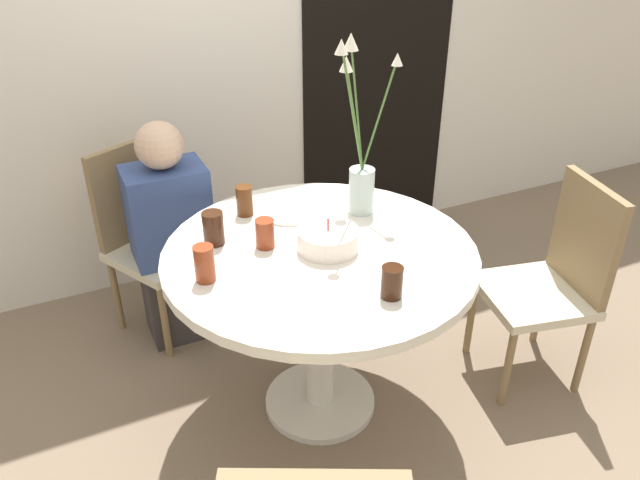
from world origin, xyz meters
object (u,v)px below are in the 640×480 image
Objects in this scene: chair_near_front at (555,275)px; drink_glass_4 at (213,228)px; chair_right_flank at (149,231)px; flower_vase at (360,161)px; drink_glass_0 at (204,264)px; drink_glass_2 at (265,234)px; birthday_cake at (328,239)px; side_plate at (289,213)px; person_boy at (172,242)px; drink_glass_1 at (392,282)px; drink_glass_3 at (244,201)px.

drink_glass_4 is at bearing -95.62° from chair_near_front.
flower_vase reaches higher than chair_right_flank.
chair_near_front reaches higher than drink_glass_0.
chair_right_flank is at bearing 137.21° from flower_vase.
drink_glass_2 is (0.29, -0.76, 0.31)m from chair_right_flank.
birthday_cake is 0.31m from side_plate.
chair_right_flank is 1.00× the size of chair_near_front.
chair_near_front is (1.42, -1.07, 0.00)m from chair_right_flank.
flower_vase reaches higher than person_boy.
drink_glass_0 is at bearing -115.36° from chair_right_flank.
side_plate is 0.27m from drink_glass_2.
flower_vase is at bearing 71.84° from drink_glass_1.
drink_glass_4 is (0.10, 0.22, -0.00)m from drink_glass_0.
birthday_cake is 1.72× the size of drink_glass_0.
birthday_cake reaches higher than drink_glass_1.
birthday_cake is 1.81× the size of drink_glass_3.
drink_glass_3 is at bearing 157.82° from flower_vase.
birthday_cake reaches higher than side_plate.
drink_glass_3 is at bearing -86.14° from chair_right_flank.
drink_glass_0 reaches higher than drink_glass_4.
chair_near_front is 1.63m from person_boy.
chair_right_flank is at bearing -115.06° from chair_near_front.
flower_vase reaches higher than drink_glass_4.
person_boy reaches higher than side_plate.
flower_vase is at bearing -39.12° from person_boy.
drink_glass_2 is 0.27m from drink_glass_3.
drink_glass_0 is at bearing 145.98° from drink_glass_1.
drink_glass_1 is at bearing -34.02° from drink_glass_0.
drink_glass_0 is at bearing -162.55° from flower_vase.
chair_right_flank is 0.85× the size of person_boy.
flower_vase is at bearing -70.60° from chair_right_flank.
person_boy is at bearing 96.38° from drink_glass_4.
birthday_cake is at bearing 0.95° from drink_glass_0.
drink_glass_4 is (-0.16, 0.10, 0.01)m from drink_glass_2.
flower_vase is 6.58× the size of drink_glass_1.
drink_glass_0 is 1.18× the size of drink_glass_2.
drink_glass_2 is (-0.20, 0.11, 0.02)m from birthday_cake.
drink_glass_1 is (0.54, -1.22, 0.31)m from chair_right_flank.
drink_glass_2 is at bearing -70.88° from person_boy.
drink_glass_1 is at bearing -108.16° from flower_vase.
drink_glass_0 is at bearing -125.17° from drink_glass_3.
drink_glass_2 is at bearing -167.19° from flower_vase.
chair_right_flank is 7.01× the size of drink_glass_0.
drink_glass_3 reaches higher than drink_glass_1.
chair_near_front is 0.93m from flower_vase.
flower_vase is 3.26× the size of side_plate.
chair_near_front is at bearing -15.30° from drink_glass_2.
side_plate is at bearing 16.31° from drink_glass_4.
chair_near_front is 1.00m from birthday_cake.
drink_glass_3 is (-0.41, 0.17, -0.16)m from flower_vase.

